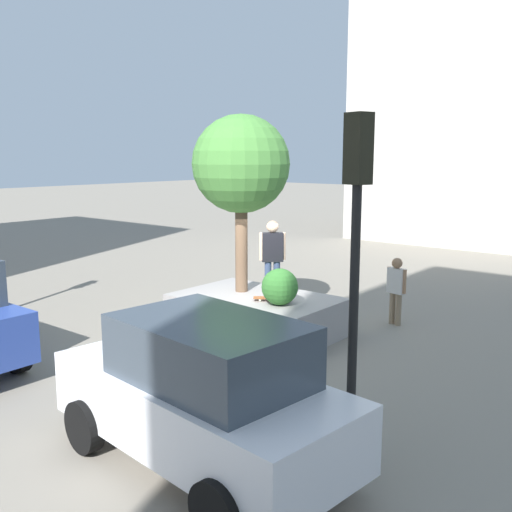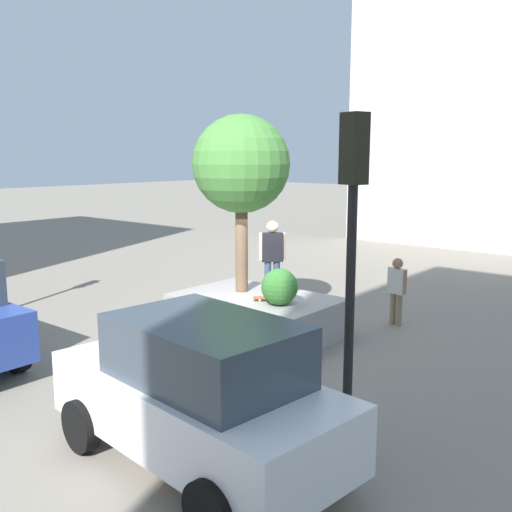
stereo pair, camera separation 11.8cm
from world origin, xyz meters
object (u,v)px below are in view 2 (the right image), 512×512
(police_car, at_px, (199,392))
(bystander_watching, at_px, (397,287))
(skateboard, at_px, (272,298))
(skateboarder, at_px, (272,253))
(plaza_tree, at_px, (241,165))
(planter_ledge, at_px, (256,315))
(traffic_light_median, at_px, (353,229))

(police_car, bearing_deg, bystander_watching, -82.36)
(skateboard, relative_size, skateboarder, 0.47)
(plaza_tree, distance_m, skateboarder, 2.13)
(skateboard, distance_m, police_car, 5.33)
(planter_ledge, bearing_deg, police_car, 122.67)
(skateboarder, relative_size, bystander_watching, 1.04)
(planter_ledge, distance_m, bystander_watching, 3.35)
(plaza_tree, distance_m, police_car, 6.70)
(skateboard, bearing_deg, plaza_tree, -13.64)
(skateboarder, xyz_separation_m, traffic_light_median, (-3.85, 3.29, 1.14))
(planter_ledge, distance_m, skateboarder, 1.53)
(skateboarder, distance_m, bystander_watching, 3.23)
(police_car, height_order, bystander_watching, police_car)
(skateboarder, bearing_deg, plaza_tree, -13.64)
(skateboarder, distance_m, traffic_light_median, 5.19)
(plaza_tree, bearing_deg, skateboard, 166.36)
(traffic_light_median, xyz_separation_m, bystander_watching, (2.29, -5.96, -2.09))
(plaza_tree, xyz_separation_m, bystander_watching, (-2.64, -2.40, -2.76))
(bystander_watching, bearing_deg, traffic_light_median, 111.05)
(planter_ledge, height_order, police_car, police_car)
(planter_ledge, relative_size, police_car, 0.80)
(skateboarder, distance_m, police_car, 5.40)
(planter_ledge, distance_m, plaza_tree, 3.31)
(bystander_watching, bearing_deg, police_car, 97.64)
(plaza_tree, xyz_separation_m, traffic_light_median, (-4.94, 3.56, -0.67))
(plaza_tree, height_order, bystander_watching, plaza_tree)
(planter_ledge, bearing_deg, traffic_light_median, 142.27)
(planter_ledge, relative_size, skateboarder, 2.10)
(bystander_watching, bearing_deg, planter_ledge, 51.36)
(traffic_light_median, height_order, bystander_watching, traffic_light_median)
(police_car, bearing_deg, skateboard, -61.52)
(skateboard, distance_m, skateboarder, 0.97)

